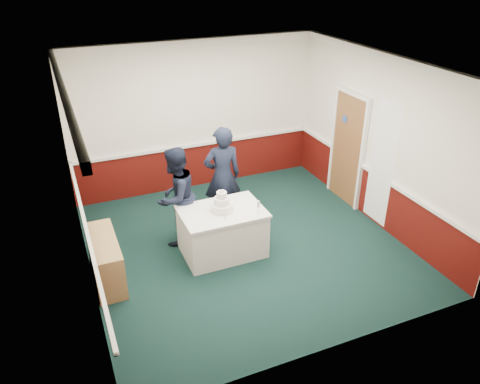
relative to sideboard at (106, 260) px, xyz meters
name	(u,v)px	position (x,y,z in m)	size (l,w,h in m)	color
ground	(246,245)	(2.28, 0.01, -0.35)	(5.00, 5.00, 0.00)	#132F29
room_shell	(236,123)	(2.36, 0.62, 1.62)	(5.00, 5.00, 3.00)	white
sideboard	(106,260)	(0.00, 0.00, 0.00)	(0.41, 1.20, 0.70)	tan
cake_table	(222,231)	(1.85, -0.01, 0.05)	(1.32, 0.92, 0.79)	white
wedding_cake	(222,204)	(1.85, -0.01, 0.55)	(0.35, 0.35, 0.36)	white
cake_knife	(225,217)	(1.82, -0.21, 0.44)	(0.01, 0.22, 0.01)	silver
champagne_flute	(258,205)	(2.35, -0.29, 0.58)	(0.05, 0.05, 0.21)	silver
person_man	(176,197)	(1.28, 0.60, 0.50)	(0.83, 0.64, 1.70)	black
person_woman	(222,176)	(2.21, 0.90, 0.57)	(0.67, 0.44, 1.83)	black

